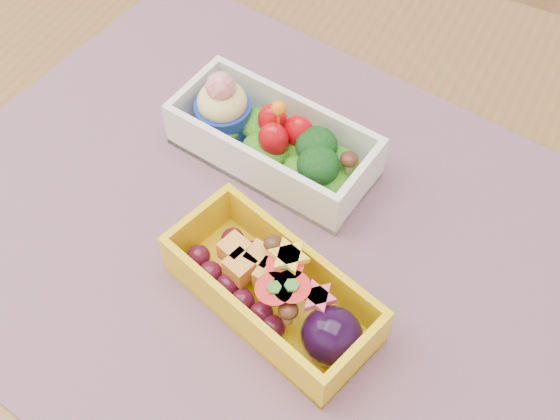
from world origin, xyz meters
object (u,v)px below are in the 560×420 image
at_px(table, 232,290).
at_px(bento_yellow, 276,292).
at_px(placemat, 269,238).
at_px(bento_white, 272,140).

relative_size(table, bento_yellow, 6.65).
height_order(placemat, bento_yellow, bento_yellow).
distance_m(table, bento_white, 0.15).
xyz_separation_m(placemat, bento_white, (-0.04, 0.08, 0.03)).
bearing_deg(placemat, bento_yellow, -58.02).
height_order(table, bento_white, bento_white).
distance_m(table, placemat, 0.11).
xyz_separation_m(bento_white, bento_yellow, (0.07, -0.13, -0.00)).
xyz_separation_m(placemat, bento_yellow, (0.03, -0.05, 0.03)).
relative_size(table, bento_white, 6.43).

